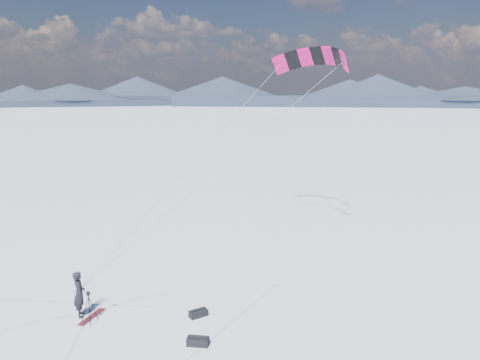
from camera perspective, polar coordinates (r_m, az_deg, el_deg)
ground at (r=19.87m, az=-15.01°, el=-17.28°), size 1800.00×1800.00×0.00m
horizon_hills at (r=18.48m, az=-15.55°, el=-7.36°), size 704.00×705.94×8.78m
snow_tracks at (r=19.33m, az=-19.07°, el=-18.35°), size 13.93×10.25×0.01m
snowkiter at (r=21.39m, az=-18.84°, el=-15.40°), size 0.54×0.76×1.95m
snowboard at (r=21.12m, az=-17.62°, el=-15.61°), size 1.34×1.27×0.04m
tripod at (r=20.36m, az=-17.95°, el=-14.06°), size 0.68×0.63×1.33m
gear_bag_a at (r=20.27m, az=-5.11°, el=-15.87°), size 0.77×0.40×0.34m
gear_bag_b at (r=18.29m, az=-5.16°, el=-18.97°), size 0.87×0.80×0.37m
power_kite at (r=30.57m, az=8.84°, el=14.17°), size 17.10×7.37×10.89m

